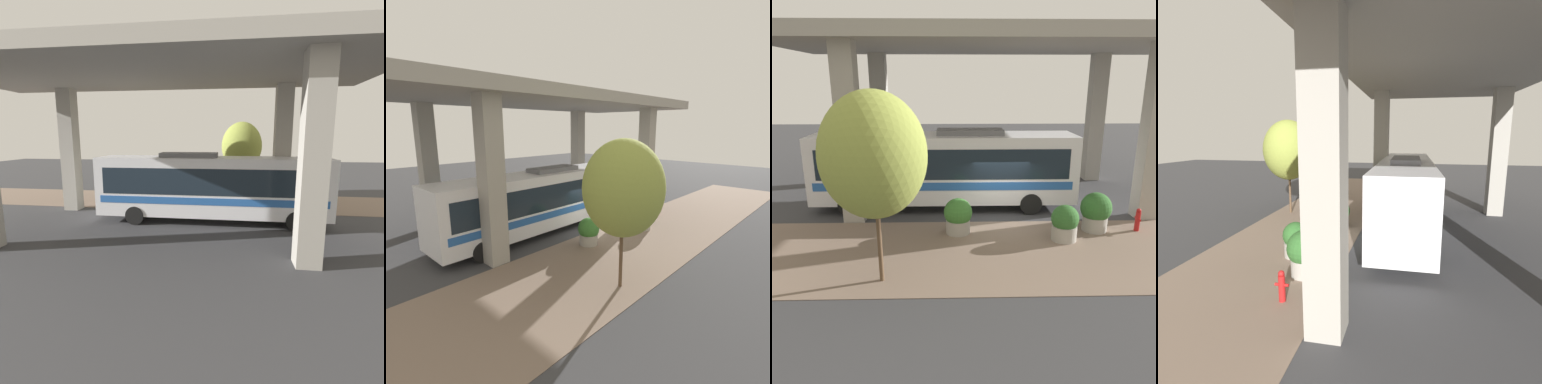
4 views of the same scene
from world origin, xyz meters
The scene contains 9 objects.
ground_plane centered at (0.00, 0.00, 0.00)m, with size 80.00×80.00×0.00m, color #38383A.
sidewalk_strip centered at (-3.00, 0.00, 0.01)m, with size 6.00×40.00×0.02m.
overpass centered at (4.00, 0.00, 7.12)m, with size 9.40×20.97×8.11m.
bus centered at (2.17, 2.58, 2.06)m, with size 2.64×12.35×3.80m.
fire_hydrant centered at (-1.18, -5.41, 0.50)m, with size 0.42×0.20×0.98m.
planter_front centered at (-2.02, -2.14, 0.71)m, with size 1.05×1.05×1.43m.
planter_middle centered at (-1.22, 1.95, 0.74)m, with size 1.14×1.14×1.47m.
planter_back centered at (-1.09, -3.67, 0.84)m, with size 1.25×1.25×1.63m.
street_tree_near centered at (-4.96, 4.35, 3.94)m, with size 3.03×3.03×5.76m.
Camera 2 is at (-11.08, 13.29, 6.13)m, focal length 28.00 mm.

